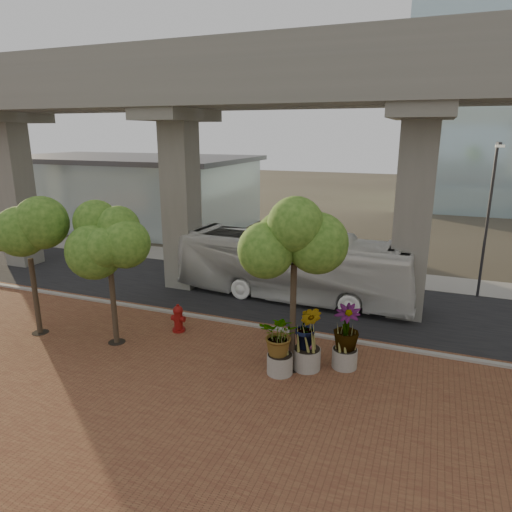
% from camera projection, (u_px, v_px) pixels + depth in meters
% --- Properties ---
extents(ground, '(160.00, 160.00, 0.00)m').
position_uv_depth(ground, '(272.00, 312.00, 22.14)').
color(ground, '#3C372C').
rests_on(ground, ground).
extents(brick_plaza, '(70.00, 13.00, 0.06)m').
position_uv_depth(brick_plaza, '(192.00, 398.00, 14.94)').
color(brick_plaza, brown).
rests_on(brick_plaza, ground).
extents(asphalt_road, '(90.00, 8.00, 0.04)m').
position_uv_depth(asphalt_road, '(285.00, 298.00, 23.93)').
color(asphalt_road, black).
rests_on(asphalt_road, ground).
extents(curb_strip, '(70.00, 0.25, 0.16)m').
position_uv_depth(curb_strip, '(258.00, 326.00, 20.32)').
color(curb_strip, gray).
rests_on(curb_strip, ground).
extents(far_sidewalk, '(90.00, 3.00, 0.06)m').
position_uv_depth(far_sidewalk, '(311.00, 270.00, 28.87)').
color(far_sidewalk, gray).
rests_on(far_sidewalk, ground).
extents(transit_viaduct, '(72.00, 5.60, 12.40)m').
position_uv_depth(transit_viaduct, '(287.00, 157.00, 22.02)').
color(transit_viaduct, gray).
rests_on(transit_viaduct, ground).
extents(station_pavilion, '(23.00, 13.00, 6.30)m').
position_uv_depth(station_pavilion, '(128.00, 190.00, 42.67)').
color(station_pavilion, silver).
rests_on(station_pavilion, ground).
extents(transit_bus, '(12.53, 3.53, 3.46)m').
position_uv_depth(transit_bus, '(293.00, 267.00, 23.57)').
color(transit_bus, silver).
rests_on(transit_bus, ground).
extents(fire_hydrant, '(0.62, 0.56, 1.23)m').
position_uv_depth(fire_hydrant, '(178.00, 318.00, 19.76)').
color(fire_hydrant, maroon).
rests_on(fire_hydrant, ground).
extents(planter_front, '(2.07, 2.07, 2.28)m').
position_uv_depth(planter_front, '(280.00, 338.00, 16.08)').
color(planter_front, gray).
rests_on(planter_front, ground).
extents(planter_right, '(2.26, 2.26, 2.42)m').
position_uv_depth(planter_right, '(346.00, 330.00, 16.49)').
color(planter_right, gray).
rests_on(planter_right, ground).
extents(planter_left, '(2.25, 2.25, 2.47)m').
position_uv_depth(planter_left, '(308.00, 331.00, 16.38)').
color(planter_left, gray).
rests_on(planter_left, ground).
extents(street_tree_far_west, '(3.27, 3.27, 5.79)m').
position_uv_depth(street_tree_far_west, '(27.00, 236.00, 18.62)').
color(street_tree_far_west, '#4D3D2C').
rests_on(street_tree_far_west, ground).
extents(street_tree_near_west, '(3.43, 3.43, 5.73)m').
position_uv_depth(street_tree_near_west, '(108.00, 245.00, 17.77)').
color(street_tree_near_west, '#4D3D2C').
rests_on(street_tree_near_west, ground).
extents(street_tree_near_east, '(4.17, 4.17, 7.13)m').
position_uv_depth(street_tree_near_east, '(295.00, 230.00, 15.38)').
color(street_tree_near_east, '#4D3D2C').
rests_on(street_tree_near_east, ground).
extents(streetlamp_west, '(0.43, 1.25, 8.64)m').
position_uv_depth(streetlamp_west, '(193.00, 187.00, 29.28)').
color(streetlamp_west, '#2D2D32').
rests_on(streetlamp_west, ground).
extents(streetlamp_east, '(0.39, 1.15, 7.96)m').
position_uv_depth(streetlamp_east, '(489.00, 211.00, 22.84)').
color(streetlamp_east, '#2E2F34').
rests_on(streetlamp_east, ground).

